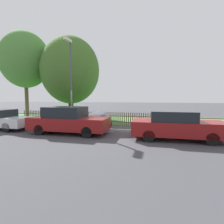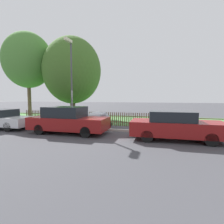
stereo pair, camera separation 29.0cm
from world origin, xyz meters
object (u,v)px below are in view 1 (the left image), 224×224
object	(u,v)px
tree_nearest_kerb	(25,60)
tree_behind_motorcycle	(70,71)
covered_motorcycle	(98,118)
street_lamp	(70,73)
parked_car_black_saloon	(68,120)
parked_car_navy_estate	(176,125)

from	to	relation	value
tree_nearest_kerb	tree_behind_motorcycle	world-z (taller)	tree_nearest_kerb
covered_motorcycle	street_lamp	size ratio (longest dim) A/B	0.33
tree_nearest_kerb	street_lamp	world-z (taller)	tree_nearest_kerb
tree_nearest_kerb	tree_behind_motorcycle	size ratio (longest dim) A/B	1.07
covered_motorcycle	tree_behind_motorcycle	bearing A→B (deg)	136.62
parked_car_black_saloon	tree_nearest_kerb	bearing A→B (deg)	142.16
parked_car_navy_estate	tree_nearest_kerb	xyz separation A→B (m)	(-13.41, 5.87, 4.96)
covered_motorcycle	tree_nearest_kerb	bearing A→B (deg)	159.62
parked_car_black_saloon	tree_nearest_kerb	distance (m)	10.81
tree_nearest_kerb	street_lamp	xyz separation A→B (m)	(6.84, -3.92, -2.01)
parked_car_navy_estate	covered_motorcycle	world-z (taller)	parked_car_navy_estate
parked_car_black_saloon	parked_car_navy_estate	bearing A→B (deg)	-1.10
tree_nearest_kerb	street_lamp	bearing A→B (deg)	-29.82
tree_behind_motorcycle	parked_car_navy_estate	bearing A→B (deg)	-36.61
parked_car_black_saloon	parked_car_navy_estate	xyz separation A→B (m)	(5.74, -0.05, -0.04)
covered_motorcycle	tree_behind_motorcycle	xyz separation A→B (m)	(-4.44, 4.73, 3.95)
tree_nearest_kerb	covered_motorcycle	bearing A→B (deg)	-23.81
covered_motorcycle	street_lamp	xyz separation A→B (m)	(-1.96, -0.04, 2.99)
parked_car_navy_estate	street_lamp	bearing A→B (deg)	162.04
parked_car_navy_estate	street_lamp	size ratio (longest dim) A/B	0.73
parked_car_black_saloon	parked_car_navy_estate	world-z (taller)	parked_car_black_saloon
parked_car_navy_estate	covered_motorcycle	distance (m)	5.02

